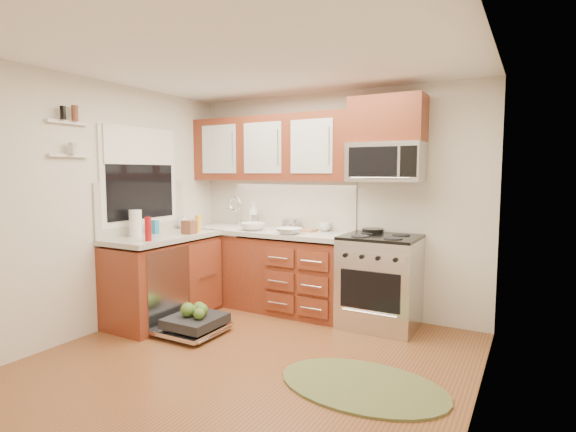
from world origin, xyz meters
The scene contains 38 objects.
floor centered at (0.00, 0.00, 0.00)m, with size 3.50×3.50×0.00m, color brown.
ceiling centered at (0.00, 0.00, 2.50)m, with size 3.50×3.50×0.00m, color white.
wall_back centered at (0.00, 1.75, 1.25)m, with size 3.50×0.04×2.50m, color beige.
wall_front centered at (0.00, -1.75, 1.25)m, with size 3.50×0.04×2.50m, color beige.
wall_left centered at (-1.75, 0.00, 1.25)m, with size 0.04×3.50×2.50m, color beige.
wall_right centered at (1.75, 0.00, 1.25)m, with size 0.04×3.50×2.50m, color beige.
base_cabinet_back centered at (-0.73, 1.45, 0.42)m, with size 2.05×0.60×0.85m, color maroon.
base_cabinet_left centered at (-1.45, 0.52, 0.42)m, with size 0.60×1.25×0.85m, color maroon.
countertop_back centered at (-0.72, 1.44, 0.90)m, with size 2.07×0.64×0.05m, color beige.
countertop_left centered at (-1.44, 0.53, 0.90)m, with size 0.64×1.27×0.05m, color beige.
backsplash_back centered at (-0.73, 1.74, 1.21)m, with size 2.05×0.02×0.57m, color beige.
backsplash_left centered at (-1.74, 0.52, 1.21)m, with size 0.02×1.25×0.57m, color beige.
upper_cabinets centered at (-0.73, 1.57, 1.88)m, with size 2.05×0.35×0.75m, color maroon, non-canonical shape.
cabinet_over_mw centered at (0.68, 1.57, 2.13)m, with size 0.76×0.35×0.47m, color maroon.
range centered at (0.68, 1.43, 0.47)m, with size 0.76×0.64×0.95m, color silver, non-canonical shape.
microwave centered at (0.68, 1.55, 1.70)m, with size 0.76×0.38×0.40m, color silver, non-canonical shape.
sink centered at (-1.25, 1.42, 0.80)m, with size 0.62×0.50×0.26m, color white, non-canonical shape.
dishwasher centered at (-0.86, 0.30, 0.10)m, with size 0.70×0.60×0.20m, color silver, non-canonical shape.
window centered at (-1.74, 0.50, 1.55)m, with size 0.03×1.05×1.05m, color white, non-canonical shape.
window_blind centered at (-1.71, 0.50, 1.88)m, with size 0.02×0.96×0.40m, color white.
shelf_upper centered at (-1.72, -0.35, 2.05)m, with size 0.04×0.40×0.03m, color white.
shelf_lower centered at (-1.72, -0.35, 1.75)m, with size 0.04×0.40×0.03m, color white.
rug centered at (0.98, 0.07, 0.01)m, with size 1.29×0.84×0.02m, color brown, non-canonical shape.
skillet centered at (0.53, 1.62, 0.97)m, with size 0.23×0.23×0.04m, color black.
stock_pot centered at (-0.46, 1.60, 0.99)m, with size 0.20×0.20×0.12m, color silver.
cutting_board centered at (-0.28, 1.55, 0.94)m, with size 0.31×0.20×0.02m, color #A76F4C.
canister centered at (-0.90, 1.51, 1.01)m, with size 0.10×0.10×0.16m, color silver.
paper_towel_roll centered at (-1.60, 0.29, 1.07)m, with size 0.13×0.13×0.28m, color white.
mustard_bottle centered at (-1.26, 0.89, 1.02)m, with size 0.06×0.06×0.19m, color yellow.
red_bottle centered at (-1.25, 0.13, 1.04)m, with size 0.06×0.06×0.24m, color #A30D10.
wooden_box centered at (-1.25, 0.72, 1.00)m, with size 0.15×0.10×0.15m, color brown.
blue_carton centered at (-1.60, 0.56, 1.00)m, with size 0.09×0.05×0.15m, color teal.
bowl_a centered at (-0.29, 1.25, 0.96)m, with size 0.27×0.27×0.07m, color #999999.
bowl_b centered at (-0.81, 1.32, 0.97)m, with size 0.28×0.28×0.09m, color #999999.
cup centered at (-0.05, 1.65, 0.98)m, with size 0.14×0.14×0.11m, color #999999.
soap_bottle_a centered at (-0.97, 1.57, 1.08)m, with size 0.12×0.12×0.31m, color #999999.
soap_bottle_b centered at (-1.43, 1.05, 1.02)m, with size 0.09×0.09×0.19m, color #999999.
soap_bottle_c centered at (-1.62, 1.05, 1.01)m, with size 0.14×0.14×0.18m, color #999999.
Camera 1 is at (2.06, -3.00, 1.59)m, focal length 28.00 mm.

